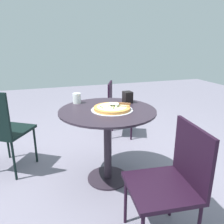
# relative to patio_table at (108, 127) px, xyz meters

# --- Properties ---
(ground_plane) EXTENTS (10.00, 10.00, 0.00)m
(ground_plane) POSITION_rel_patio_table_xyz_m (0.00, 0.00, -0.57)
(ground_plane) COLOR slate
(patio_table) EXTENTS (0.92, 0.92, 0.75)m
(patio_table) POSITION_rel_patio_table_xyz_m (0.00, 0.00, 0.00)
(patio_table) COLOR #2A212C
(patio_table) RESTS_ON ground
(pizza_on_tray) EXTENTS (0.39, 0.39, 0.05)m
(pizza_on_tray) POSITION_rel_patio_table_xyz_m (0.02, 0.04, 0.20)
(pizza_on_tray) COLOR silver
(pizza_on_tray) RESTS_ON patio_table
(pizza_server) EXTENTS (0.16, 0.20, 0.02)m
(pizza_server) POSITION_rel_patio_table_xyz_m (0.03, 0.11, 0.24)
(pizza_server) COLOR silver
(pizza_server) RESTS_ON pizza_on_tray
(drinking_cup) EXTENTS (0.08, 0.08, 0.10)m
(drinking_cup) POSITION_rel_patio_table_xyz_m (-0.32, -0.23, 0.23)
(drinking_cup) COLOR silver
(drinking_cup) RESTS_ON patio_table
(napkin_dispenser) EXTENTS (0.10, 0.09, 0.12)m
(napkin_dispenser) POSITION_rel_patio_table_xyz_m (-0.17, 0.27, 0.24)
(napkin_dispenser) COLOR black
(napkin_dispenser) RESTS_ON patio_table
(patio_chair_near) EXTENTS (0.48, 0.48, 0.85)m
(patio_chair_near) POSITION_rel_patio_table_xyz_m (0.83, 0.20, -0.07)
(patio_chair_near) COLOR black
(patio_chair_near) RESTS_ON ground
(patio_chair_far) EXTENTS (0.48, 0.48, 0.80)m
(patio_chair_far) POSITION_rel_patio_table_xyz_m (-1.04, 0.47, -0.10)
(patio_chair_far) COLOR black
(patio_chair_far) RESTS_ON ground
(patio_chair_corner) EXTENTS (0.60, 0.60, 0.92)m
(patio_chair_corner) POSITION_rel_patio_table_xyz_m (-0.46, -1.00, -0.04)
(patio_chair_corner) COLOR black
(patio_chair_corner) RESTS_ON ground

